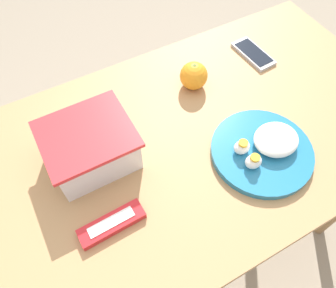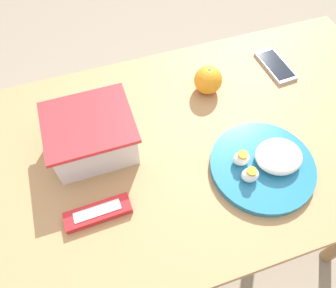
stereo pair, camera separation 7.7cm
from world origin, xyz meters
The scene contains 7 objects.
ground_plane centered at (0.00, 0.00, 0.00)m, with size 10.00×10.00×0.00m, color gray.
table centered at (0.00, 0.00, 0.65)m, with size 1.26×0.66×0.74m.
food_container centered at (-0.20, 0.06, 0.79)m, with size 0.20×0.17×0.11m.
orange_fruit centered at (0.13, 0.15, 0.78)m, with size 0.08×0.08×0.08m.
rice_plate centered at (0.16, -0.12, 0.76)m, with size 0.24×0.24×0.05m.
candy_bar centered at (-0.23, -0.12, 0.75)m, with size 0.14×0.05×0.02m.
cell_phone centered at (0.35, 0.17, 0.75)m, with size 0.07×0.14×0.01m.
Camera 1 is at (-0.24, -0.38, 1.41)m, focal length 35.00 mm.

